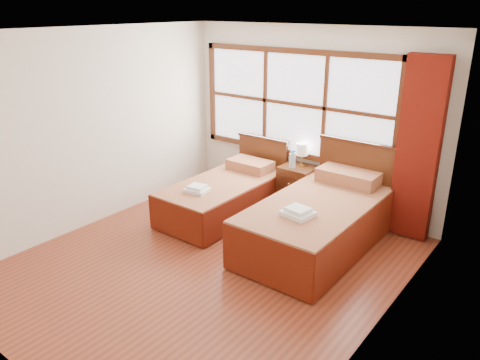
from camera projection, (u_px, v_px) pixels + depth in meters
The scene contains 15 objects.
floor at pixel (209, 263), 5.49m from camera, with size 4.50×4.50×0.00m, color brown.
ceiling at pixel (203, 31), 4.57m from camera, with size 4.50×4.50×0.00m, color white.
wall_back at pixel (310, 119), 6.70m from camera, with size 4.00×4.00×0.00m, color silver.
wall_left at pixel (92, 129), 6.17m from camera, with size 4.50×4.50×0.00m, color silver.
wall_right at pixel (386, 202), 3.89m from camera, with size 4.50×4.50×0.00m, color silver.
window at pixel (294, 104), 6.74m from camera, with size 3.16×0.06×1.56m.
curtain at pixel (418, 150), 5.73m from camera, with size 0.50×0.16×2.30m, color #66130A.
bed_left at pixel (225, 195), 6.70m from camera, with size 0.97×1.99×0.94m.
bed_right at pixel (321, 219), 5.80m from camera, with size 1.17×2.27×1.14m.
nightstand at pixel (297, 188), 6.86m from camera, with size 0.49×0.48×0.65m.
towels_left at pixel (197, 189), 6.23m from camera, with size 0.33×0.30×0.09m.
towels_right at pixel (298, 212), 5.26m from camera, with size 0.37×0.33×0.10m.
lamp at pixel (302, 150), 6.71m from camera, with size 0.17×0.17×0.34m.
bottle_near at pixel (291, 160), 6.67m from camera, with size 0.06×0.06×0.24m.
bottle_far at pixel (293, 160), 6.66m from camera, with size 0.07×0.07×0.26m.
Camera 1 is at (3.21, -3.58, 2.85)m, focal length 35.00 mm.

